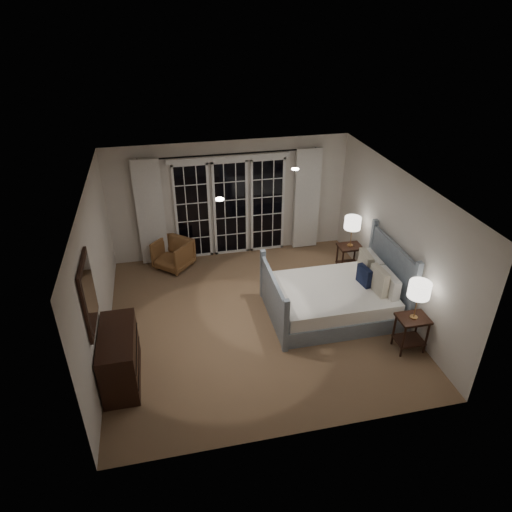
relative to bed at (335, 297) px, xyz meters
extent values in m
plane|color=brown|center=(-1.42, 0.12, -0.32)|extent=(5.00, 5.00, 0.00)
plane|color=silver|center=(-1.42, 0.12, 2.18)|extent=(5.00, 5.00, 0.00)
cube|color=silver|center=(-3.92, 0.12, 0.93)|extent=(0.02, 5.00, 2.50)
cube|color=silver|center=(1.08, 0.12, 0.93)|extent=(0.02, 5.00, 2.50)
cube|color=silver|center=(-1.42, 2.62, 0.93)|extent=(5.00, 0.02, 2.50)
cube|color=silver|center=(-1.42, -2.38, 0.93)|extent=(5.00, 0.02, 2.50)
cube|color=black|center=(-2.22, 2.59, 0.73)|extent=(0.66, 0.02, 2.02)
cube|color=black|center=(-1.42, 2.59, 0.73)|extent=(0.66, 0.02, 2.02)
cube|color=black|center=(-0.62, 2.59, 0.73)|extent=(0.66, 0.02, 2.02)
cube|color=white|center=(-1.42, 2.58, 1.83)|extent=(2.50, 0.04, 0.10)
cylinder|color=black|center=(-1.42, 2.52, 1.93)|extent=(3.50, 0.03, 0.03)
cube|color=silver|center=(-3.07, 2.50, 0.83)|extent=(0.55, 0.10, 2.25)
cube|color=silver|center=(0.23, 2.50, 0.83)|extent=(0.55, 0.10, 2.25)
cylinder|color=white|center=(-0.62, 0.72, 2.17)|extent=(0.12, 0.12, 0.01)
cylinder|color=white|center=(-2.02, -0.28, 2.17)|extent=(0.12, 0.12, 0.01)
cube|color=gray|center=(-0.07, 0.00, -0.18)|extent=(2.02, 1.57, 0.29)
cube|color=white|center=(-0.07, 0.00, 0.09)|extent=(1.96, 1.51, 0.25)
cube|color=gray|center=(1.00, 0.00, 0.31)|extent=(0.06, 1.57, 1.28)
cube|color=gray|center=(-1.13, 0.00, 0.12)|extent=(0.06, 1.57, 0.88)
cube|color=white|center=(0.80, -0.32, 0.40)|extent=(0.14, 0.60, 0.36)
cube|color=white|center=(0.80, 0.32, 0.40)|extent=(0.14, 0.60, 0.36)
cube|color=beige|center=(0.64, -0.28, 0.44)|extent=(0.16, 0.46, 0.45)
cube|color=beige|center=(0.64, 0.28, 0.44)|extent=(0.16, 0.46, 0.45)
cube|color=#121933|center=(0.50, 0.00, 0.39)|extent=(0.15, 0.35, 0.34)
cube|color=black|center=(0.82, -1.16, 0.27)|extent=(0.48, 0.38, 0.04)
cube|color=black|center=(0.82, -1.16, -0.15)|extent=(0.44, 0.34, 0.03)
cylinder|color=black|center=(0.62, -1.32, -0.03)|extent=(0.04, 0.04, 0.59)
cylinder|color=black|center=(1.02, -1.32, -0.03)|extent=(0.04, 0.04, 0.59)
cylinder|color=black|center=(0.62, -1.01, -0.03)|extent=(0.04, 0.04, 0.59)
cylinder|color=black|center=(1.02, -1.01, -0.03)|extent=(0.04, 0.04, 0.59)
cube|color=black|center=(0.78, 1.28, 0.25)|extent=(0.46, 0.37, 0.04)
cube|color=black|center=(0.78, 1.28, -0.16)|extent=(0.42, 0.33, 0.03)
cylinder|color=black|center=(0.59, 1.13, -0.04)|extent=(0.04, 0.04, 0.57)
cylinder|color=black|center=(0.97, 1.13, -0.04)|extent=(0.04, 0.04, 0.57)
cylinder|color=black|center=(0.59, 1.43, -0.04)|extent=(0.04, 0.04, 0.57)
cylinder|color=black|center=(0.97, 1.43, -0.04)|extent=(0.04, 0.04, 0.57)
cylinder|color=tan|center=(0.82, -1.16, 0.30)|extent=(0.12, 0.12, 0.02)
cylinder|color=tan|center=(0.82, -1.16, 0.50)|extent=(0.02, 0.02, 0.38)
cylinder|color=white|center=(0.82, -1.16, 0.82)|extent=(0.34, 0.34, 0.25)
cylinder|color=tan|center=(0.78, 1.28, 0.28)|extent=(0.12, 0.12, 0.02)
cylinder|color=tan|center=(0.78, 1.28, 0.48)|extent=(0.02, 0.02, 0.37)
cylinder|color=white|center=(0.78, 1.28, 0.78)|extent=(0.33, 0.33, 0.24)
imported|color=brown|center=(-2.71, 2.21, -0.01)|extent=(0.95, 0.95, 0.62)
cube|color=black|center=(-3.65, -0.87, 0.10)|extent=(0.49, 1.19, 0.84)
cube|color=black|center=(-3.39, -0.87, -0.05)|extent=(0.01, 1.17, 0.01)
cube|color=black|center=(-3.39, -0.87, 0.23)|extent=(0.01, 1.17, 0.01)
cube|color=black|center=(-3.89, -0.87, 1.23)|extent=(0.04, 0.85, 1.00)
cube|color=white|center=(-3.86, -0.87, 1.23)|extent=(0.01, 0.73, 0.88)
camera|label=1|loc=(-2.79, -6.17, 4.64)|focal=32.00mm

